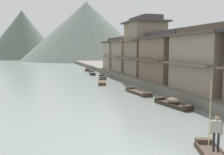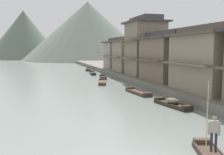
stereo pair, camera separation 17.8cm
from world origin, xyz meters
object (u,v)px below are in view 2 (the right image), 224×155
boat_moored_nearest (89,70)px  boat_midriver_upstream (103,78)px  boat_moored_third (102,82)px  boat_moored_far (138,92)px  boatman_person (214,128)px  house_waterfront_end (120,54)px  boat_moored_second (172,103)px  house_waterfront_second (213,59)px  house_waterfront_narrow (145,47)px  house_waterfront_far (131,54)px  house_waterfront_tall (169,57)px  boat_midriver_drifting (93,73)px

boat_moored_nearest → boat_midriver_upstream: (-0.70, -16.66, -0.02)m
boat_moored_third → boat_moored_far: (1.79, -9.27, 0.01)m
boatman_person → house_waterfront_end: bearing=77.8°
boat_moored_second → house_waterfront_second: house_waterfront_second is taller
house_waterfront_second → boat_moored_far: bearing=137.8°
house_waterfront_end → boat_moored_nearest: bearing=126.5°
boatman_person → boat_moored_nearest: bearing=85.7°
boat_moored_nearest → boat_moored_second: size_ratio=1.35×
boat_moored_far → house_waterfront_narrow: house_waterfront_narrow is taller
boat_moored_second → boat_moored_far: 6.62m
boat_moored_far → boat_midriver_upstream: 15.17m
house_waterfront_second → house_waterfront_far: same height
house_waterfront_tall → house_waterfront_far: size_ratio=1.19×
boat_moored_far → house_waterfront_end: (5.79, 24.66, 3.74)m
boat_moored_second → boat_midriver_drifting: boat_moored_second is taller
boat_moored_far → house_waterfront_narrow: bearing=63.8°
house_waterfront_second → house_waterfront_tall: (-0.06, 8.39, 0.00)m
house_waterfront_second → boat_moored_nearest: bearing=97.8°
house_waterfront_tall → house_waterfront_narrow: (-0.25, 7.16, 1.31)m
boat_moored_second → house_waterfront_end: bearing=80.3°
boat_moored_third → house_waterfront_narrow: 8.72m
boat_moored_second → house_waterfront_end: house_waterfront_end is taller
boat_moored_second → house_waterfront_end: (5.32, 31.26, 3.62)m
boat_midriver_drifting → house_waterfront_narrow: (5.49, -12.75, 5.05)m
boatman_person → boat_midriver_drifting: size_ratio=0.52×
boat_moored_nearest → boat_midriver_upstream: boat_moored_nearest is taller
boat_moored_second → boat_moored_far: (-0.47, 6.60, -0.12)m
boat_moored_third → house_waterfront_far: bearing=48.8°
boat_moored_nearest → house_waterfront_second: (5.03, -36.82, 3.70)m
boat_moored_nearest → house_waterfront_end: size_ratio=0.79×
boat_moored_second → boat_midriver_drifting: size_ratio=0.71×
house_waterfront_narrow → boat_moored_nearest: bearing=102.5°
boat_midriver_upstream → boat_moored_nearest: bearing=87.6°
boat_moored_second → boat_midriver_drifting: 29.92m
boat_midriver_drifting → boat_midriver_upstream: 8.13m
boat_moored_third → house_waterfront_second: house_waterfront_second is taller
house_waterfront_narrow → house_waterfront_tall: bearing=-88.0°
boat_moored_second → house_waterfront_second: (5.03, 1.61, 3.61)m
boat_moored_far → boat_midriver_upstream: size_ratio=1.10×
boatman_person → boat_moored_second: 10.75m
boat_midriver_drifting → boat_moored_second: bearing=-88.5°
boat_moored_second → house_waterfront_far: bearing=78.2°
house_waterfront_second → house_waterfront_tall: bearing=90.4°
boat_moored_third → house_waterfront_narrow: house_waterfront_narrow is taller
boat_moored_nearest → house_waterfront_end: 9.67m
boat_moored_far → boat_midriver_drifting: bearing=90.7°
house_waterfront_second → house_waterfront_narrow: (-0.31, 15.55, 1.31)m
boat_moored_third → house_waterfront_narrow: size_ratio=0.55×
boat_midriver_upstream → house_waterfront_second: bearing=-74.1°
boat_moored_second → house_waterfront_second: 6.40m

